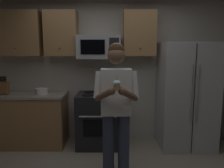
{
  "coord_description": "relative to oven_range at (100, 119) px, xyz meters",
  "views": [
    {
      "loc": [
        0.08,
        -2.46,
        1.68
      ],
      "look_at": [
        0.06,
        0.33,
        1.25
      ],
      "focal_mm": 36.08,
      "sensor_mm": 36.0,
      "label": 1
    }
  ],
  "objects": [
    {
      "name": "refrigerator",
      "position": [
        1.5,
        -0.04,
        0.44
      ],
      "size": [
        0.9,
        0.75,
        1.8
      ],
      "color": "#B7BABF",
      "rests_on": "ground"
    },
    {
      "name": "counter_left",
      "position": [
        -1.3,
        0.02,
        0.0
      ],
      "size": [
        1.44,
        0.66,
        0.92
      ],
      "color": "#9E7247",
      "rests_on": "ground"
    },
    {
      "name": "oven_range",
      "position": [
        0.0,
        0.0,
        0.0
      ],
      "size": [
        0.76,
        0.7,
        0.93
      ],
      "color": "black",
      "rests_on": "ground"
    },
    {
      "name": "cupcake",
      "position": [
        0.28,
        -1.36,
        0.83
      ],
      "size": [
        0.09,
        0.09,
        0.17
      ],
      "color": "#A87F56"
    },
    {
      "name": "microwave",
      "position": [
        0.0,
        0.12,
        1.26
      ],
      "size": [
        0.74,
        0.41,
        0.4
      ],
      "color": "#9EA0A5"
    },
    {
      "name": "bowl_large_white",
      "position": [
        -0.99,
        -0.01,
        0.51
      ],
      "size": [
        0.22,
        0.22,
        0.1
      ],
      "color": "white",
      "rests_on": "counter_left"
    },
    {
      "name": "person",
      "position": [
        0.28,
        -1.04,
        0.53
      ],
      "size": [
        0.6,
        0.48,
        1.76
      ],
      "color": "#383F59",
      "rests_on": "ground"
    },
    {
      "name": "cabinet_row_upper",
      "position": [
        -0.57,
        0.17,
        1.49
      ],
      "size": [
        2.78,
        0.36,
        0.76
      ],
      "color": "#9E7247"
    },
    {
      "name": "knife_block",
      "position": [
        -1.63,
        -0.03,
        0.58
      ],
      "size": [
        0.16,
        0.15,
        0.32
      ],
      "color": "brown",
      "rests_on": "counter_left"
    },
    {
      "name": "wall_back",
      "position": [
        0.15,
        0.39,
        0.84
      ],
      "size": [
        4.4,
        0.1,
        2.6
      ],
      "primitive_type": "cube",
      "color": "beige",
      "rests_on": "ground"
    }
  ]
}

